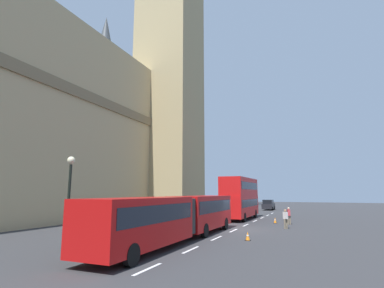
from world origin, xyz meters
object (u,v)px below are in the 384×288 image
object	(u,v)px
double_decker_bus	(240,196)
sedan_lead	(269,205)
traffic_cone_west	(248,236)
pedestrian_near_cones	(286,218)
street_lamp	(69,195)
traffic_cone_middle	(275,220)
pedestrian_by_kerb	(289,215)
clock_tower	(171,2)
articulated_bus	(178,214)

from	to	relation	value
double_decker_bus	sedan_lead	size ratio (longest dim) A/B	2.19
traffic_cone_west	double_decker_bus	bearing A→B (deg)	15.36
sedan_lead	double_decker_bus	bearing A→B (deg)	179.57
double_decker_bus	pedestrian_near_cones	size ratio (longest dim) A/B	5.70
pedestrian_near_cones	double_decker_bus	bearing A→B (deg)	37.56
sedan_lead	traffic_cone_west	distance (m)	36.49
traffic_cone_west	street_lamp	size ratio (longest dim) A/B	0.11
traffic_cone_middle	street_lamp	xyz separation A→B (m)	(-19.63, 8.91, 2.77)
pedestrian_by_kerb	clock_tower	bearing A→B (deg)	59.12
sedan_lead	traffic_cone_west	xyz separation A→B (m)	(-36.25, -4.08, -0.63)
traffic_cone_middle	pedestrian_by_kerb	xyz separation A→B (m)	(-0.76, -1.48, 0.63)
clock_tower	sedan_lead	bearing A→B (deg)	-48.05
pedestrian_by_kerb	articulated_bus	bearing A→B (deg)	156.75
clock_tower	double_decker_bus	distance (m)	38.49
clock_tower	articulated_bus	world-z (taller)	clock_tower
articulated_bus	sedan_lead	world-z (taller)	articulated_bus
sedan_lead	traffic_cone_west	size ratio (longest dim) A/B	7.59
clock_tower	street_lamp	size ratio (longest dim) A/B	13.59
articulated_bus	pedestrian_near_cones	xyz separation A→B (m)	(9.70, -5.95, -0.83)
street_lamp	clock_tower	bearing A→B (deg)	17.14
traffic_cone_middle	street_lamp	world-z (taller)	street_lamp
traffic_cone_middle	articulated_bus	bearing A→B (deg)	163.05
pedestrian_near_cones	sedan_lead	bearing A→B (deg)	11.46
traffic_cone_middle	pedestrian_near_cones	bearing A→B (deg)	-161.93
traffic_cone_middle	traffic_cone_west	bearing A→B (deg)	179.22
clock_tower	traffic_cone_middle	bearing A→B (deg)	-121.17
sedan_lead	traffic_cone_middle	xyz separation A→B (m)	(-23.84, -4.25, -0.63)
sedan_lead	pedestrian_near_cones	distance (m)	29.16
double_decker_bus	pedestrian_near_cones	world-z (taller)	double_decker_bus
double_decker_bus	sedan_lead	bearing A→B (deg)	-0.43
articulated_bus	pedestrian_by_kerb	bearing A→B (deg)	-23.25
clock_tower	street_lamp	xyz separation A→B (m)	(-30.76, -9.48, -34.58)
articulated_bus	pedestrian_near_cones	distance (m)	11.41
sedan_lead	pedestrian_near_cones	bearing A→B (deg)	-168.54
street_lamp	sedan_lead	bearing A→B (deg)	-6.12
double_decker_bus	sedan_lead	xyz separation A→B (m)	(20.84, -0.16, -1.80)
street_lamp	traffic_cone_west	bearing A→B (deg)	-50.45
clock_tower	street_lamp	bearing A→B (deg)	-162.86
traffic_cone_middle	street_lamp	bearing A→B (deg)	155.60
clock_tower	double_decker_bus	world-z (taller)	clock_tower
articulated_bus	traffic_cone_west	distance (m)	4.91
clock_tower	pedestrian_near_cones	bearing A→B (deg)	-128.51
articulated_bus	traffic_cone_middle	distance (m)	15.17
street_lamp	pedestrian_near_cones	size ratio (longest dim) A/B	3.12
articulated_bus	pedestrian_by_kerb	size ratio (longest dim) A/B	10.24
traffic_cone_west	traffic_cone_middle	world-z (taller)	same
articulated_bus	pedestrian_near_cones	size ratio (longest dim) A/B	10.24
double_decker_bus	pedestrian_by_kerb	xyz separation A→B (m)	(-3.75, -5.88, -1.80)
street_lamp	pedestrian_near_cones	xyz separation A→B (m)	(14.89, -10.45, -2.14)
articulated_bus	street_lamp	size ratio (longest dim) A/B	3.28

